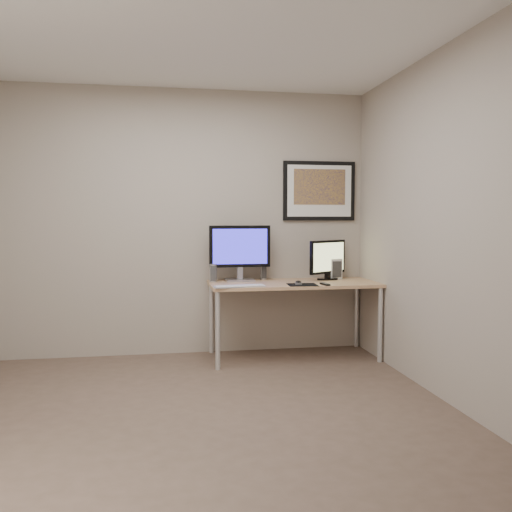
% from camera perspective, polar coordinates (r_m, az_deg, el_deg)
% --- Properties ---
extents(floor, '(3.60, 3.60, 0.00)m').
position_cam_1_polar(floor, '(3.92, -6.06, -16.07)').
color(floor, brown).
rests_on(floor, ground).
extents(room, '(3.60, 3.60, 3.60)m').
position_cam_1_polar(room, '(4.14, -6.65, 8.14)').
color(room, white).
rests_on(room, ground).
extents(desk, '(1.60, 0.70, 0.73)m').
position_cam_1_polar(desk, '(5.22, 3.92, -3.48)').
color(desk, '#AC7853').
rests_on(desk, floor).
extents(framed_art, '(0.75, 0.04, 0.60)m').
position_cam_1_polar(framed_art, '(5.59, 6.67, 6.83)').
color(framed_art, black).
rests_on(framed_art, room).
extents(monitor_large, '(0.60, 0.20, 0.54)m').
position_cam_1_polar(monitor_large, '(5.25, -1.71, 0.59)').
color(monitor_large, '#A8A8AD').
rests_on(monitor_large, desk).
extents(monitor_tv, '(0.44, 0.30, 0.39)m').
position_cam_1_polar(monitor_tv, '(5.42, 7.55, -0.29)').
color(monitor_tv, black).
rests_on(monitor_tv, desk).
extents(speaker_left, '(0.08, 0.08, 0.18)m').
position_cam_1_polar(speaker_left, '(5.21, -4.52, -1.80)').
color(speaker_left, '#A8A8AD').
rests_on(speaker_left, desk).
extents(speaker_right, '(0.07, 0.07, 0.16)m').
position_cam_1_polar(speaker_right, '(5.42, 0.78, -1.63)').
color(speaker_right, '#A8A8AD').
rests_on(speaker_right, desk).
extents(keyboard, '(0.47, 0.18, 0.02)m').
position_cam_1_polar(keyboard, '(4.83, -1.76, -3.20)').
color(keyboard, silver).
rests_on(keyboard, desk).
extents(mousepad, '(0.28, 0.25, 0.00)m').
position_cam_1_polar(mousepad, '(5.00, 4.90, -3.03)').
color(mousepad, black).
rests_on(mousepad, desk).
extents(mouse, '(0.07, 0.11, 0.03)m').
position_cam_1_polar(mouse, '(5.03, 4.49, -2.78)').
color(mouse, black).
rests_on(mouse, mousepad).
extents(remote, '(0.06, 0.16, 0.02)m').
position_cam_1_polar(remote, '(5.02, 7.27, -2.93)').
color(remote, black).
rests_on(remote, desk).
extents(fan_unit, '(0.16, 0.13, 0.21)m').
position_cam_1_polar(fan_unit, '(5.52, 8.22, -1.35)').
color(fan_unit, silver).
rests_on(fan_unit, desk).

